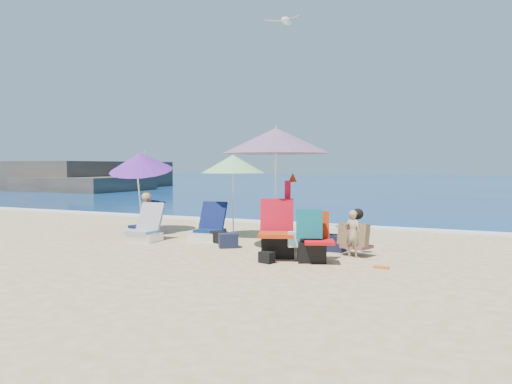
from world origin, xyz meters
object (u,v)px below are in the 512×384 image
at_px(camp_chair_right, 312,243).
at_px(person_left, 148,215).
at_px(umbrella_turquoise, 276,141).
at_px(umbrella_blue, 140,162).
at_px(furled_umbrella, 289,209).
at_px(chair_navy, 208,230).
at_px(seagull, 286,21).
at_px(chair_rainbow, 146,231).
at_px(person_center, 354,234).
at_px(camp_chair_left, 278,240).
at_px(umbrella_striped, 233,164).

xyz_separation_m(camp_chair_right, person_left, (-4.52, 1.52, 0.14)).
distance_m(umbrella_turquoise, umbrella_blue, 4.10).
height_order(furled_umbrella, person_left, furled_umbrella).
relative_size(chair_navy, seagull, 0.97).
distance_m(chair_rainbow, camp_chair_right, 4.07).
xyz_separation_m(camp_chair_right, person_center, (0.52, 0.81, 0.09)).
distance_m(furled_umbrella, camp_chair_right, 0.98).
distance_m(camp_chair_left, camp_chair_right, 0.71).
bearing_deg(umbrella_striped, furled_umbrella, -37.62).
height_order(chair_navy, camp_chair_right, camp_chair_right).
bearing_deg(furled_umbrella, umbrella_blue, 163.18).
xyz_separation_m(umbrella_turquoise, chair_navy, (-1.81, 0.52, -1.87)).
height_order(umbrella_striped, chair_navy, umbrella_striped).
height_order(camp_chair_left, seagull, seagull).
relative_size(umbrella_turquoise, chair_rainbow, 2.95).
height_order(person_center, seagull, seagull).
xyz_separation_m(chair_rainbow, person_left, (-0.52, 0.77, 0.25)).
height_order(person_center, person_left, person_left).
xyz_separation_m(furled_umbrella, seagull, (-0.87, 2.03, 4.01)).
relative_size(umbrella_blue, chair_rainbow, 2.59).
distance_m(furled_umbrella, camp_chair_left, 0.64).
bearing_deg(chair_rainbow, person_center, 0.68).
bearing_deg(chair_navy, umbrella_turquoise, -15.97).
distance_m(umbrella_striped, camp_chair_left, 2.95).
xyz_separation_m(umbrella_striped, person_left, (-1.97, -0.51, -1.19)).
bearing_deg(camp_chair_right, umbrella_blue, 159.37).
height_order(umbrella_blue, camp_chair_right, umbrella_blue).
bearing_deg(umbrella_striped, umbrella_blue, -176.35).
bearing_deg(camp_chair_right, chair_rainbow, 169.28).
distance_m(umbrella_turquoise, seagull, 3.26).
bearing_deg(umbrella_blue, seagull, 11.63).
relative_size(furled_umbrella, person_left, 1.46).
bearing_deg(umbrella_blue, umbrella_turquoise, -13.91).
distance_m(umbrella_turquoise, furled_umbrella, 1.37).
bearing_deg(camp_chair_left, chair_rainbow, 170.04).
distance_m(furled_umbrella, chair_navy, 2.43).
distance_m(camp_chair_right, seagull, 5.41).
xyz_separation_m(furled_umbrella, camp_chair_right, (0.64, -0.56, -0.49)).
bearing_deg(camp_chair_right, chair_navy, 153.48).
bearing_deg(camp_chair_left, umbrella_striped, 134.96).
bearing_deg(seagull, umbrella_turquoise, -74.29).
relative_size(person_center, person_left, 0.83).
distance_m(umbrella_striped, furled_umbrella, 2.55).
xyz_separation_m(furled_umbrella, person_left, (-3.88, 0.96, -0.35)).
relative_size(chair_rainbow, camp_chair_right, 0.90).
bearing_deg(umbrella_turquoise, person_center, -3.21).
xyz_separation_m(umbrella_blue, camp_chair_right, (4.99, -1.88, -1.39)).
relative_size(camp_chair_right, person_left, 0.88).
height_order(furled_umbrella, chair_rainbow, furled_umbrella).
height_order(umbrella_turquoise, camp_chair_right, umbrella_turquoise).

